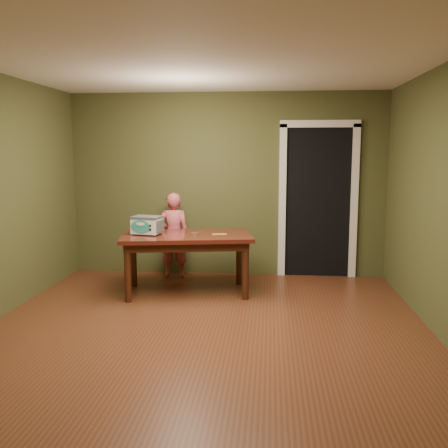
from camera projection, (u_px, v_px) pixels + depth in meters
The scene contains 8 objects.
floor at pixel (204, 335), 4.86m from camera, with size 5.00×5.00×0.00m, color brown.
room_shell at pixel (202, 159), 4.61m from camera, with size 4.52×5.02×2.61m.
doorway at pixel (316, 201), 7.33m from camera, with size 1.10×0.66×2.25m.
dining_table at pixel (187, 242), 6.23m from camera, with size 1.73×1.16×0.75m.
toy_oven at pixel (147, 225), 6.18m from camera, with size 0.41×0.31×0.23m.
baking_pan at pixel (195, 234), 6.19m from camera, with size 0.10×0.10×0.02m.
spatula at pixel (219, 234), 6.21m from camera, with size 0.18×0.03×0.01m, color #F0C868.
child at pixel (174, 235), 7.01m from camera, with size 0.44×0.29×1.21m, color #CC545F.
Camera 1 is at (0.63, -4.62, 1.77)m, focal length 40.00 mm.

